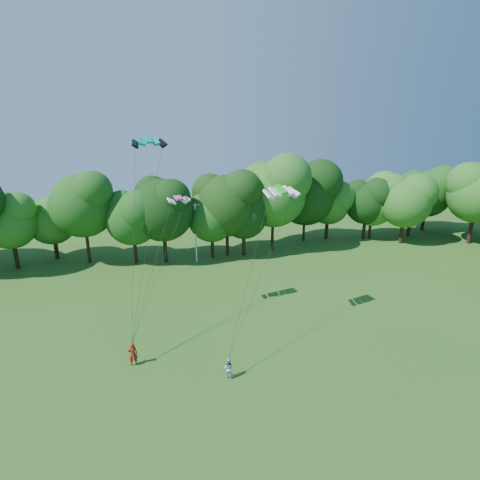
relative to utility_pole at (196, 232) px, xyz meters
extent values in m
plane|color=#265818|center=(-0.47, -32.43, -4.07)|extent=(160.00, 160.00, 0.00)
cylinder|color=silver|center=(0.00, 0.00, -0.12)|extent=(0.20, 0.20, 7.89)
cube|color=silver|center=(0.00, 0.00, 3.63)|extent=(1.56, 0.38, 0.08)
imported|color=maroon|center=(-7.49, -21.07, -3.11)|extent=(0.75, 0.54, 1.92)
imported|color=#A0B3DE|center=(-0.78, -24.19, -3.28)|extent=(0.93, 0.84, 1.57)
cube|color=#048B87|center=(-5.22, -14.72, 12.27)|extent=(2.85, 1.70, 0.60)
cube|color=green|center=(5.14, -17.62, 8.30)|extent=(3.24, 2.10, 0.66)
cube|color=#D63B94|center=(-3.01, -14.11, 7.31)|extent=(2.10, 1.41, 0.32)
cylinder|color=#312313|center=(4.48, 1.60, -1.78)|extent=(0.43, 0.43, 4.57)
ellipsoid|color=black|center=(4.48, 1.60, 4.24)|extent=(9.13, 9.13, 9.96)
cylinder|color=black|center=(28.32, 4.42, -2.08)|extent=(0.43, 0.43, 3.97)
ellipsoid|color=#2F651E|center=(28.32, 4.42, 3.15)|extent=(7.94, 7.94, 8.66)
camera|label=1|loc=(-5.33, -46.63, 13.49)|focal=28.00mm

